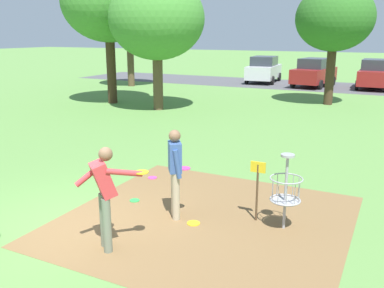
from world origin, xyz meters
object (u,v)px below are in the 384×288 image
at_px(frisbee_scattered_a, 193,223).
at_px(tree_mid_center, 335,19).
at_px(disc_golf_basket, 283,188).
at_px(player_foreground_watching, 105,192).
at_px(parked_car_leftmost, 264,69).
at_px(player_throwing, 175,169).
at_px(tree_mid_right, 108,2).
at_px(frisbee_far_left, 185,169).
at_px(tree_near_right, 129,14).
at_px(parked_car_center_right, 375,74).
at_px(frisbee_far_right, 152,178).
at_px(frisbee_by_tee, 135,200).
at_px(tree_mid_left, 157,19).
at_px(parked_car_center_left, 314,72).

xyz_separation_m(frisbee_scattered_a, tree_mid_center, (-0.03, 15.07, 4.07)).
xyz_separation_m(disc_golf_basket, frisbee_scattered_a, (-1.47, -0.57, -0.74)).
xyz_separation_m(player_foreground_watching, parked_car_leftmost, (-4.97, 24.55, -0.06)).
distance_m(player_foreground_watching, player_throwing, 1.61).
relative_size(player_foreground_watching, frisbee_scattered_a, 7.08).
bearing_deg(tree_mid_center, tree_mid_right, -155.98).
bearing_deg(frisbee_far_left, tree_mid_center, 82.55).
bearing_deg(parked_car_leftmost, player_throwing, -76.84).
xyz_separation_m(tree_near_right, parked_car_center_right, (14.63, 5.77, -3.69)).
distance_m(frisbee_far_left, frisbee_far_right, 1.05).
bearing_deg(player_throwing, frisbee_by_tee, 165.01).
distance_m(player_foreground_watching, tree_mid_left, 13.34).
height_order(player_throwing, tree_mid_left, tree_mid_left).
distance_m(frisbee_by_tee, parked_car_center_right, 22.59).
distance_m(frisbee_far_right, tree_near_right, 19.34).
distance_m(disc_golf_basket, frisbee_scattered_a, 1.75).
relative_size(tree_mid_center, parked_car_leftmost, 1.31).
bearing_deg(frisbee_by_tee, disc_golf_basket, 2.68).
relative_size(frisbee_far_left, frisbee_far_right, 0.92).
distance_m(parked_car_leftmost, parked_car_center_left, 3.81).
distance_m(tree_mid_center, parked_car_leftmost, 10.39).
distance_m(player_throwing, parked_car_center_right, 22.75).
distance_m(player_throwing, frisbee_by_tee, 1.53).
bearing_deg(disc_golf_basket, tree_near_right, 131.51).
relative_size(frisbee_far_right, parked_car_center_left, 0.05).
height_order(tree_mid_right, parked_car_leftmost, tree_mid_right).
height_order(player_throwing, tree_mid_center, tree_mid_center).
height_order(frisbee_scattered_a, parked_car_center_left, parked_car_center_left).
relative_size(frisbee_far_left, frisbee_scattered_a, 0.85).
xyz_separation_m(frisbee_far_left, parked_car_leftmost, (-4.18, 20.31, 0.91)).
height_order(parked_car_leftmost, parked_car_center_left, same).
xyz_separation_m(player_foreground_watching, player_throwing, (0.40, 1.56, -0.02)).
height_order(frisbee_by_tee, parked_car_leftmost, parked_car_leftmost).
bearing_deg(parked_car_center_right, tree_mid_left, -123.44).
bearing_deg(frisbee_far_left, player_throwing, -65.86).
bearing_deg(disc_golf_basket, frisbee_far_right, 160.34).
relative_size(disc_golf_basket, frisbee_by_tee, 6.67).
relative_size(disc_golf_basket, player_throwing, 0.81).
bearing_deg(frisbee_far_right, frisbee_scattered_a, -42.08).
distance_m(frisbee_far_left, tree_mid_center, 13.04).
distance_m(frisbee_far_right, tree_mid_center, 14.01).
bearing_deg(frisbee_far_right, frisbee_by_tee, -73.11).
relative_size(frisbee_by_tee, parked_car_leftmost, 0.05).
relative_size(frisbee_far_left, tree_mid_right, 0.03).
relative_size(frisbee_by_tee, frisbee_scattered_a, 0.86).
bearing_deg(tree_mid_center, frisbee_scattered_a, -89.87).
relative_size(tree_mid_left, parked_car_center_left, 1.32).
xyz_separation_m(player_foreground_watching, tree_mid_left, (-5.97, 11.54, 3.03)).
bearing_deg(tree_mid_right, frisbee_far_right, -48.52).
height_order(frisbee_by_tee, tree_mid_right, tree_mid_right).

